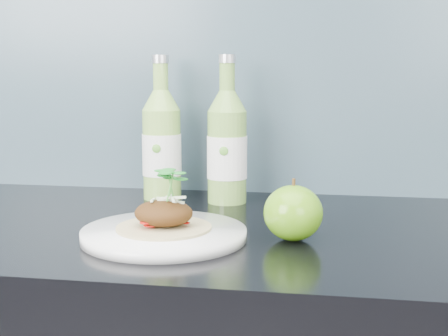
{
  "coord_description": "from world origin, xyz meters",
  "views": [
    {
      "loc": [
        0.2,
        0.73,
        1.15
      ],
      "look_at": [
        0.04,
        1.66,
        1.0
      ],
      "focal_mm": 50.0,
      "sensor_mm": 36.0,
      "label": 1
    }
  ],
  "objects_px": {
    "dinner_plate": "(164,234)",
    "green_apple": "(293,213)",
    "cider_bottle_left": "(162,145)",
    "cider_bottle_right": "(227,147)"
  },
  "relations": [
    {
      "from": "dinner_plate",
      "to": "cider_bottle_left",
      "type": "distance_m",
      "value": 0.32
    },
    {
      "from": "dinner_plate",
      "to": "cider_bottle_left",
      "type": "relative_size",
      "value": 1.17
    },
    {
      "from": "dinner_plate",
      "to": "green_apple",
      "type": "xyz_separation_m",
      "value": [
        0.19,
        0.03,
        0.03
      ]
    },
    {
      "from": "green_apple",
      "to": "cider_bottle_left",
      "type": "height_order",
      "value": "cider_bottle_left"
    },
    {
      "from": "cider_bottle_left",
      "to": "green_apple",
      "type": "bearing_deg",
      "value": -47.89
    },
    {
      "from": "cider_bottle_left",
      "to": "cider_bottle_right",
      "type": "xyz_separation_m",
      "value": [
        0.13,
        -0.01,
        0.0
      ]
    },
    {
      "from": "dinner_plate",
      "to": "green_apple",
      "type": "distance_m",
      "value": 0.19
    },
    {
      "from": "green_apple",
      "to": "cider_bottle_right",
      "type": "height_order",
      "value": "cider_bottle_right"
    },
    {
      "from": "cider_bottle_left",
      "to": "cider_bottle_right",
      "type": "bearing_deg",
      "value": -9.98
    },
    {
      "from": "green_apple",
      "to": "cider_bottle_right",
      "type": "bearing_deg",
      "value": 119.31
    }
  ]
}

